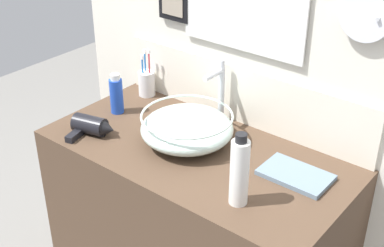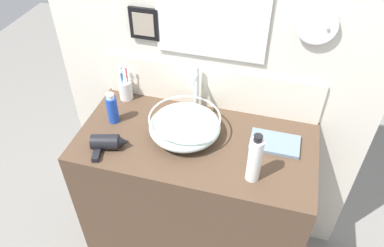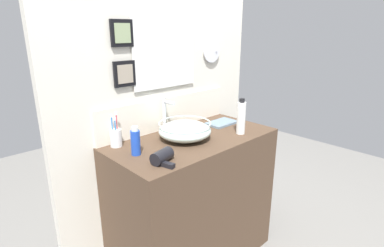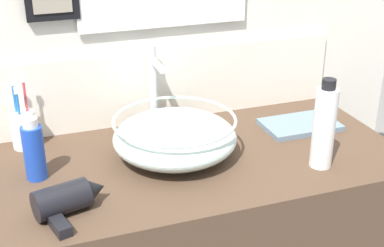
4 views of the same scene
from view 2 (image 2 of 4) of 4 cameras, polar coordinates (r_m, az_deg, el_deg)
vanity_counter at (r=2.07m, az=0.47°, el=-11.93°), size 1.10×0.55×0.93m
back_panel at (r=1.77m, az=3.22°, el=11.67°), size 1.61×0.10×2.51m
glass_bowl_sink at (r=1.71m, az=-1.11°, el=-0.33°), size 0.33×0.33×0.11m
faucet at (r=1.80m, az=0.57°, el=5.59°), size 0.02×0.11×0.25m
hair_drier at (r=1.71m, az=-12.67°, el=-2.89°), size 0.17×0.16×0.07m
toothbrush_cup at (r=1.97m, az=-10.09°, el=5.15°), size 0.07×0.07×0.21m
soap_dispenser at (r=1.82m, az=-12.04°, el=2.22°), size 0.05×0.05×0.16m
lotion_bottle at (r=1.51m, az=9.54°, el=-5.38°), size 0.06×0.06×0.24m
hand_towel at (r=1.74m, az=12.50°, el=-2.90°), size 0.22×0.14×0.02m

